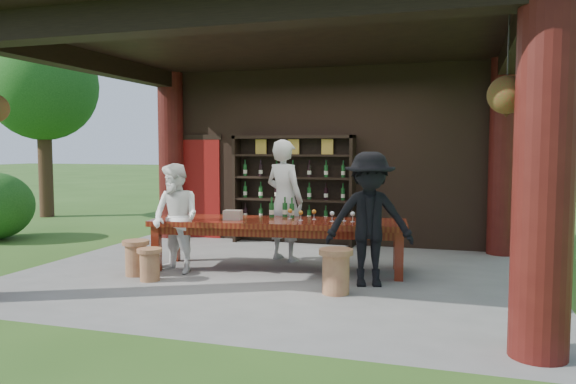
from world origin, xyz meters
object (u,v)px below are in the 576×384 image
(stool_far_left, at_px, (136,257))
(guest_man, at_px, (369,219))
(stool_near_right, at_px, (336,270))
(host, at_px, (284,200))
(wine_shelf, at_px, (293,190))
(tasting_table, at_px, (278,227))
(stool_near_left, at_px, (150,264))
(guest_woman, at_px, (176,218))
(napkin_basket, at_px, (233,215))

(stool_far_left, height_order, guest_man, guest_man)
(stool_near_right, distance_m, host, 2.28)
(guest_man, bearing_deg, wine_shelf, 108.84)
(stool_near_right, bearing_deg, tasting_table, 136.01)
(wine_shelf, bearing_deg, host, -78.07)
(host, height_order, guest_man, host)
(wine_shelf, xyz_separation_m, stool_near_left, (-1.00, -3.40, -0.79))
(wine_shelf, bearing_deg, stool_far_left, -113.17)
(guest_woman, bearing_deg, tasting_table, 43.87)
(host, relative_size, napkin_basket, 7.46)
(stool_far_left, bearing_deg, guest_man, 7.14)
(wine_shelf, distance_m, host, 1.55)
(wine_shelf, height_order, stool_near_left, wine_shelf)
(wine_shelf, distance_m, stool_near_right, 3.73)
(wine_shelf, xyz_separation_m, tasting_table, (0.45, -2.24, -0.39))
(guest_man, bearing_deg, stool_near_right, -136.54)
(tasting_table, bearing_deg, wine_shelf, 101.47)
(tasting_table, xyz_separation_m, napkin_basket, (-0.65, -0.18, 0.18))
(stool_near_right, height_order, guest_woman, guest_woman)
(wine_shelf, height_order, host, wine_shelf)
(wine_shelf, xyz_separation_m, guest_man, (1.89, -2.77, -0.14))
(guest_man, bearing_deg, stool_near_left, 176.84)
(wine_shelf, relative_size, stool_near_left, 5.20)
(tasting_table, distance_m, stool_near_left, 1.91)
(stool_near_right, xyz_separation_m, stool_far_left, (-2.92, 0.13, -0.03))
(tasting_table, xyz_separation_m, guest_man, (1.44, -0.54, 0.24))
(stool_near_left, distance_m, stool_far_left, 0.42)
(stool_far_left, height_order, guest_woman, guest_woman)
(wine_shelf, xyz_separation_m, napkin_basket, (-0.19, -2.42, -0.21))
(stool_far_left, height_order, napkin_basket, napkin_basket)
(guest_man, relative_size, napkin_basket, 6.77)
(tasting_table, xyz_separation_m, stool_near_left, (-1.46, -1.17, -0.40))
(tasting_table, height_order, stool_near_left, tasting_table)
(stool_near_right, xyz_separation_m, guest_woman, (-2.47, 0.47, 0.50))
(tasting_table, relative_size, stool_near_left, 8.59)
(host, bearing_deg, napkin_basket, 84.21)
(stool_far_left, distance_m, host, 2.47)
(stool_near_left, bearing_deg, guest_man, 12.28)
(stool_near_left, xyz_separation_m, stool_near_right, (2.57, 0.09, 0.06))
(stool_near_left, height_order, guest_man, guest_man)
(wine_shelf, relative_size, stool_far_left, 4.62)
(stool_near_left, relative_size, guest_man, 0.25)
(stool_near_left, height_order, napkin_basket, napkin_basket)
(host, distance_m, napkin_basket, 1.05)
(guest_woman, xyz_separation_m, guest_man, (2.79, 0.07, 0.09))
(guest_man, bearing_deg, tasting_table, 144.09)
(tasting_table, bearing_deg, stool_near_left, -141.37)
(host, bearing_deg, tasting_table, 124.30)
(tasting_table, distance_m, stool_far_left, 2.08)
(tasting_table, height_order, guest_man, guest_man)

